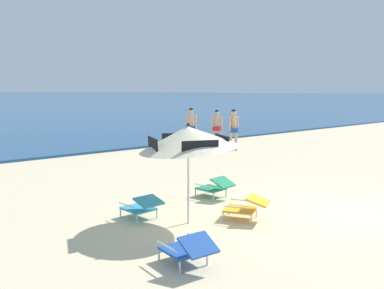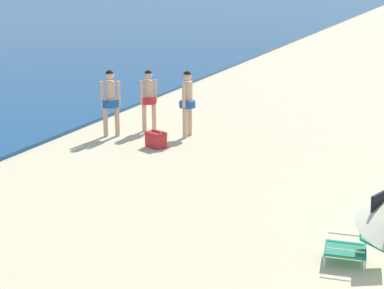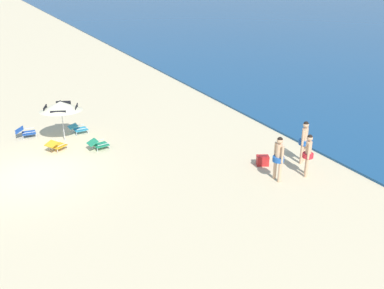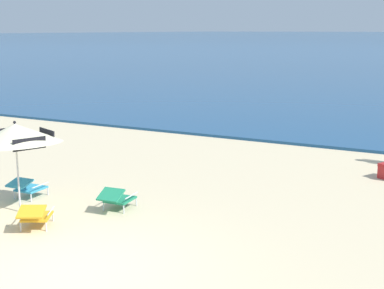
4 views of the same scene
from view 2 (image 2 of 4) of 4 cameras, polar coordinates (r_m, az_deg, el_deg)
name	(u,v)px [view 2 (image 2 of 4)]	position (r m, az deg, el deg)	size (l,w,h in m)	color
lounge_chair_facing_sea	(355,246)	(9.00, 15.70, -9.56)	(0.64, 0.93, 0.51)	#1E7F56
person_standing_near_shore	(187,99)	(15.64, -0.46, 4.49)	(0.53, 0.44, 1.79)	#D8A87F
person_standing_beside	(149,96)	(16.36, -4.27, 4.77)	(0.42, 0.42, 1.72)	#D8A87F
person_wading_in	(110,98)	(15.82, -8.00, 4.50)	(0.44, 0.48, 1.81)	#D8A87F
cooler_box	(156,140)	(14.77, -3.56, 0.49)	(0.54, 0.60, 0.43)	red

